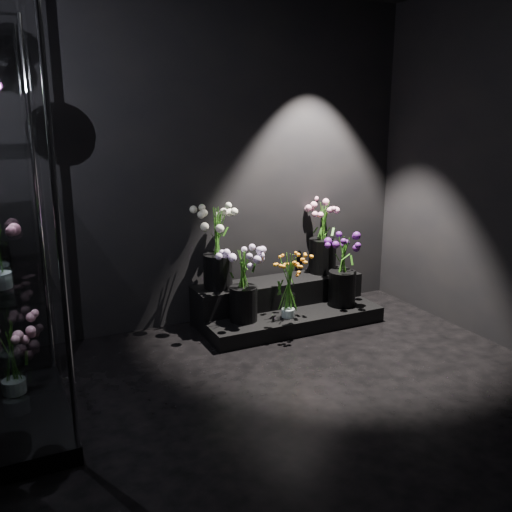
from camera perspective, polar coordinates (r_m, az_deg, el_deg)
floor at (r=3.59m, az=6.03°, el=-16.81°), size 4.00×4.00×0.00m
wall_back at (r=4.90m, az=-5.96°, el=9.10°), size 4.00×0.00×4.00m
display_riser at (r=5.16m, az=2.73°, el=-4.85°), size 1.59×0.71×0.35m
bouquet_orange_bells at (r=4.81m, az=3.26°, el=-2.88°), size 0.32×0.32×0.56m
bouquet_lilac at (r=4.71m, az=-1.28°, el=-2.34°), size 0.44×0.44×0.61m
bouquet_purple at (r=5.14m, az=8.68°, el=-1.04°), size 0.40×0.40×0.64m
bouquet_cream_roses at (r=4.86m, az=-3.88°, el=1.30°), size 0.41×0.41×0.69m
bouquet_pink_roses at (r=5.35m, az=6.72°, el=2.18°), size 0.40×0.40×0.66m
bouquet_case_base_pink at (r=3.93m, az=-23.33°, el=-9.10°), size 0.38×0.38×0.49m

